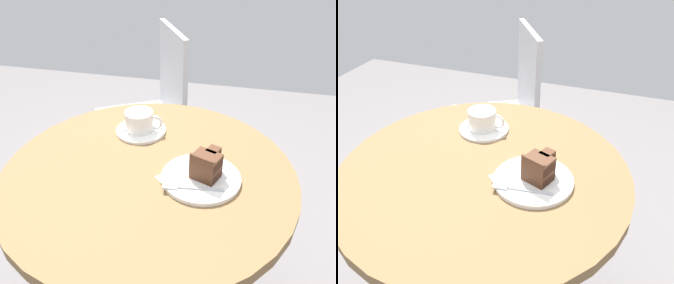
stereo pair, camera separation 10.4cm
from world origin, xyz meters
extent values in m
cylinder|color=brown|center=(0.00, 0.00, 0.68)|extent=(0.82, 0.82, 0.03)
cylinder|color=#B7B7BC|center=(0.00, 0.00, 0.34)|extent=(0.07, 0.07, 0.64)
cylinder|color=white|center=(-0.08, 0.19, 0.70)|extent=(0.16, 0.16, 0.01)
cylinder|color=white|center=(-0.08, 0.19, 0.74)|extent=(0.09, 0.09, 0.06)
cylinder|color=beige|center=(-0.08, 0.19, 0.77)|extent=(0.08, 0.08, 0.00)
torus|color=white|center=(-0.03, 0.19, 0.74)|extent=(0.05, 0.01, 0.05)
cube|color=#B7B7BC|center=(-0.12, 0.20, 0.71)|extent=(0.03, 0.09, 0.00)
ellipsoid|color=#B7B7BC|center=(-0.10, 0.26, 0.71)|extent=(0.02, 0.02, 0.00)
cylinder|color=white|center=(0.15, -0.01, 0.70)|extent=(0.21, 0.21, 0.01)
cube|color=#381E14|center=(0.16, -0.01, 0.72)|extent=(0.09, 0.08, 0.03)
cube|color=#381E14|center=(0.17, 0.02, 0.72)|extent=(0.04, 0.05, 0.03)
cube|color=#4C2B19|center=(0.16, -0.01, 0.74)|extent=(0.09, 0.08, 0.01)
cube|color=#4C2B19|center=(0.17, 0.02, 0.74)|extent=(0.04, 0.05, 0.01)
cube|color=#381E14|center=(0.16, -0.01, 0.76)|extent=(0.09, 0.08, 0.03)
cube|color=#381E14|center=(0.17, 0.02, 0.76)|extent=(0.04, 0.05, 0.03)
cube|color=#4C2B19|center=(0.16, -0.01, 0.77)|extent=(0.09, 0.08, 0.01)
cube|color=#4C2B19|center=(0.17, 0.02, 0.77)|extent=(0.04, 0.05, 0.01)
cube|color=#4C2B19|center=(0.15, -0.04, 0.75)|extent=(0.07, 0.03, 0.08)
cube|color=#B7B7BC|center=(0.16, -0.07, 0.71)|extent=(0.12, 0.02, 0.00)
cube|color=#B7B7BC|center=(0.08, -0.07, 0.71)|extent=(0.04, 0.03, 0.00)
cube|color=beige|center=(0.11, -0.03, 0.70)|extent=(0.17, 0.17, 0.00)
cube|color=beige|center=(0.12, -0.04, 0.70)|extent=(0.16, 0.16, 0.00)
cylinder|color=#BCBCC1|center=(-0.47, 0.75, 0.21)|extent=(0.02, 0.02, 0.42)
cylinder|color=#BCBCC1|center=(-0.31, 0.47, 0.21)|extent=(0.02, 0.02, 0.42)
cylinder|color=#BCBCC1|center=(-0.19, 0.91, 0.21)|extent=(0.02, 0.02, 0.42)
cylinder|color=#BCBCC1|center=(-0.03, 0.63, 0.21)|extent=(0.02, 0.02, 0.42)
cube|color=#BCBCC1|center=(-0.25, 0.69, 0.43)|extent=(0.52, 0.52, 0.02)
cube|color=#BCBCC1|center=(-0.10, 0.78, 0.66)|extent=(0.20, 0.33, 0.43)
camera|label=1|loc=(0.23, -0.76, 1.30)|focal=38.00mm
camera|label=2|loc=(0.33, -0.73, 1.30)|focal=38.00mm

